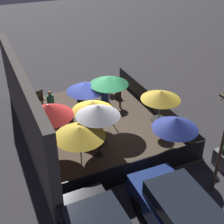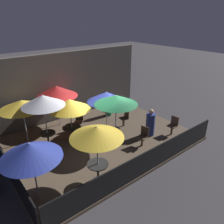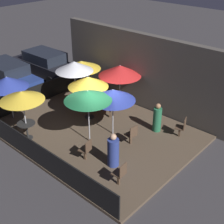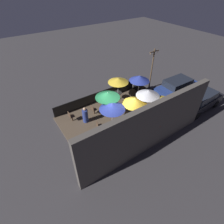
{
  "view_description": "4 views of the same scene",
  "coord_description": "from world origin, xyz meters",
  "px_view_note": "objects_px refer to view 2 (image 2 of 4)",
  "views": [
    {
      "loc": [
        -12.01,
        4.65,
        8.67
      ],
      "look_at": [
        -0.61,
        -0.45,
        1.1
      ],
      "focal_mm": 50.0,
      "sensor_mm": 36.0,
      "label": 1
    },
    {
      "loc": [
        -5.17,
        -7.46,
        5.58
      ],
      "look_at": [
        0.71,
        -0.1,
        1.36
      ],
      "focal_mm": 35.0,
      "sensor_mm": 36.0,
      "label": 2
    },
    {
      "loc": [
        8.38,
        -8.18,
        7.52
      ],
      "look_at": [
        0.82,
        0.19,
        1.29
      ],
      "focal_mm": 50.0,
      "sensor_mm": 36.0,
      "label": 3
    },
    {
      "loc": [
        6.27,
        8.5,
        9.43
      ],
      "look_at": [
        0.65,
        0.19,
        1.35
      ],
      "focal_mm": 28.0,
      "sensor_mm": 36.0,
      "label": 4
    }
  ],
  "objects_px": {
    "patio_umbrella_3": "(30,150)",
    "dining_table_0": "(48,136)",
    "patio_chair_4": "(143,136)",
    "patio_chair_3": "(173,125)",
    "patio_umbrella_0": "(43,100)",
    "dining_table_2": "(72,130)",
    "patio_chair_1": "(79,121)",
    "dining_table_1": "(98,167)",
    "patio_umbrella_2": "(70,105)",
    "patio_umbrella_4": "(107,97)",
    "patio_umbrella_6": "(22,105)",
    "patio_chair_0": "(119,102)",
    "patio_umbrella_5": "(57,91)",
    "patio_chair_2": "(125,117)",
    "patio_umbrella_1": "(97,132)",
    "patio_umbrella_7": "(116,100)",
    "patron_1": "(150,124)",
    "patron_0": "(108,106)"
  },
  "relations": [
    {
      "from": "patio_umbrella_0",
      "to": "patio_chair_3",
      "type": "xyz_separation_m",
      "value": [
        5.27,
        -2.77,
        -1.71
      ]
    },
    {
      "from": "patio_chair_0",
      "to": "patio_chair_4",
      "type": "height_order",
      "value": "patio_chair_4"
    },
    {
      "from": "patio_umbrella_5",
      "to": "patio_umbrella_1",
      "type": "bearing_deg",
      "value": -100.88
    },
    {
      "from": "patio_chair_0",
      "to": "patio_chair_1",
      "type": "bearing_deg",
      "value": -6.6
    },
    {
      "from": "patio_chair_1",
      "to": "dining_table_1",
      "type": "bearing_deg",
      "value": 27.46
    },
    {
      "from": "patio_umbrella_3",
      "to": "dining_table_0",
      "type": "relative_size",
      "value": 2.96
    },
    {
      "from": "patio_umbrella_7",
      "to": "dining_table_0",
      "type": "distance_m",
      "value": 3.42
    },
    {
      "from": "dining_table_1",
      "to": "dining_table_2",
      "type": "relative_size",
      "value": 0.88
    },
    {
      "from": "dining_table_1",
      "to": "patio_chair_2",
      "type": "height_order",
      "value": "patio_chair_2"
    },
    {
      "from": "patio_umbrella_2",
      "to": "dining_table_1",
      "type": "height_order",
      "value": "patio_umbrella_2"
    },
    {
      "from": "patio_umbrella_6",
      "to": "patio_umbrella_3",
      "type": "bearing_deg",
      "value": -104.33
    },
    {
      "from": "patio_chair_2",
      "to": "patron_1",
      "type": "height_order",
      "value": "patron_1"
    },
    {
      "from": "patio_umbrella_1",
      "to": "patio_chair_4",
      "type": "xyz_separation_m",
      "value": [
        2.94,
        0.64,
        -1.5
      ]
    },
    {
      "from": "patio_umbrella_1",
      "to": "dining_table_0",
      "type": "distance_m",
      "value": 3.54
    },
    {
      "from": "patio_umbrella_1",
      "to": "patio_umbrella_7",
      "type": "xyz_separation_m",
      "value": [
        2.12,
        1.59,
        0.13
      ]
    },
    {
      "from": "patio_chair_4",
      "to": "patio_chair_3",
      "type": "bearing_deg",
      "value": 161.54
    },
    {
      "from": "patio_umbrella_1",
      "to": "patio_umbrella_6",
      "type": "bearing_deg",
      "value": 104.08
    },
    {
      "from": "patio_umbrella_0",
      "to": "patio_chair_2",
      "type": "distance_m",
      "value": 4.42
    },
    {
      "from": "dining_table_2",
      "to": "patio_chair_1",
      "type": "xyz_separation_m",
      "value": [
        0.79,
        0.69,
        -0.04
      ]
    },
    {
      "from": "patio_chair_3",
      "to": "patio_umbrella_4",
      "type": "bearing_deg",
      "value": -48.72
    },
    {
      "from": "dining_table_2",
      "to": "patio_umbrella_4",
      "type": "bearing_deg",
      "value": -10.49
    },
    {
      "from": "dining_table_0",
      "to": "patron_1",
      "type": "xyz_separation_m",
      "value": [
        4.35,
        -2.11,
        0.06
      ]
    },
    {
      "from": "dining_table_1",
      "to": "patron_0",
      "type": "xyz_separation_m",
      "value": [
        3.7,
        4.18,
        0.02
      ]
    },
    {
      "from": "patron_1",
      "to": "patio_umbrella_5",
      "type": "bearing_deg",
      "value": -64.44
    },
    {
      "from": "patio_umbrella_4",
      "to": "dining_table_1",
      "type": "distance_m",
      "value": 3.86
    },
    {
      "from": "dining_table_1",
      "to": "patio_chair_4",
      "type": "relative_size",
      "value": 0.83
    },
    {
      "from": "patio_umbrella_6",
      "to": "patio_chair_2",
      "type": "height_order",
      "value": "patio_umbrella_6"
    },
    {
      "from": "patio_umbrella_2",
      "to": "dining_table_2",
      "type": "relative_size",
      "value": 2.4
    },
    {
      "from": "patio_umbrella_4",
      "to": "patron_0",
      "type": "xyz_separation_m",
      "value": [
        1.26,
        1.49,
        -1.27
      ]
    },
    {
      "from": "patio_umbrella_0",
      "to": "patio_chair_1",
      "type": "bearing_deg",
      "value": 14.96
    },
    {
      "from": "patio_umbrella_0",
      "to": "patio_chair_4",
      "type": "height_order",
      "value": "patio_umbrella_0"
    },
    {
      "from": "dining_table_2",
      "to": "patio_chair_2",
      "type": "relative_size",
      "value": 0.95
    },
    {
      "from": "dining_table_2",
      "to": "patio_chair_3",
      "type": "bearing_deg",
      "value": -31.87
    },
    {
      "from": "patio_chair_1",
      "to": "dining_table_2",
      "type": "bearing_deg",
      "value": -0.0
    },
    {
      "from": "patio_umbrella_4",
      "to": "patio_chair_2",
      "type": "relative_size",
      "value": 2.34
    },
    {
      "from": "patio_umbrella_2",
      "to": "dining_table_2",
      "type": "bearing_deg",
      "value": -90.0
    },
    {
      "from": "patio_umbrella_0",
      "to": "patio_chair_1",
      "type": "xyz_separation_m",
      "value": [
        1.89,
        0.51,
        -1.7
      ]
    },
    {
      "from": "patio_chair_0",
      "to": "patio_chair_2",
      "type": "xyz_separation_m",
      "value": [
        -1.2,
        -1.86,
        -0.0
      ]
    },
    {
      "from": "dining_table_0",
      "to": "patio_chair_1",
      "type": "relative_size",
      "value": 0.75
    },
    {
      "from": "dining_table_1",
      "to": "patio_umbrella_2",
      "type": "bearing_deg",
      "value": 77.8
    },
    {
      "from": "patio_chair_0",
      "to": "dining_table_1",
      "type": "bearing_deg",
      "value": 23.77
    },
    {
      "from": "dining_table_1",
      "to": "patio_chair_4",
      "type": "distance_m",
      "value": 3.01
    },
    {
      "from": "patio_umbrella_3",
      "to": "patio_umbrella_5",
      "type": "xyz_separation_m",
      "value": [
        2.92,
        4.33,
        0.06
      ]
    },
    {
      "from": "patio_umbrella_2",
      "to": "dining_table_2",
      "type": "xyz_separation_m",
      "value": [
        0.0,
        -0.0,
        -1.27
      ]
    },
    {
      "from": "patio_chair_1",
      "to": "patio_chair_2",
      "type": "height_order",
      "value": "patio_chair_1"
    },
    {
      "from": "patio_umbrella_4",
      "to": "patio_umbrella_5",
      "type": "distance_m",
      "value": 2.66
    },
    {
      "from": "patron_0",
      "to": "patio_umbrella_7",
      "type": "bearing_deg",
      "value": -39.09
    },
    {
      "from": "dining_table_1",
      "to": "patio_chair_2",
      "type": "xyz_separation_m",
      "value": [
        3.56,
        2.59,
        -0.09
      ]
    },
    {
      "from": "patio_umbrella_0",
      "to": "dining_table_2",
      "type": "xyz_separation_m",
      "value": [
        1.11,
        -0.19,
        -1.67
      ]
    },
    {
      "from": "patio_umbrella_7",
      "to": "patio_chair_1",
      "type": "bearing_deg",
      "value": 108.01
    }
  ]
}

